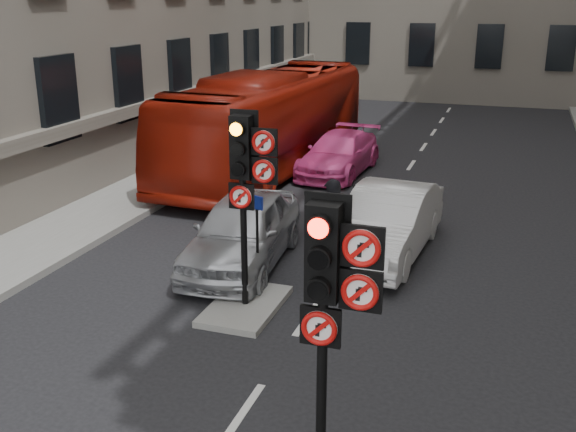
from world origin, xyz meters
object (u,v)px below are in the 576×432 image
Objects in this scene: car_pink at (339,154)px; bus_red at (270,121)px; car_silver at (242,231)px; motorcycle at (352,208)px; info_sign at (257,229)px; motorcyclist at (331,223)px; car_white at (387,222)px; signal_far at (247,168)px; signal_near at (331,285)px.

bus_red is (-2.28, -0.22, 0.96)m from car_pink.
car_silver is 8.18m from car_pink.
info_sign reaches higher than motorcycle.
motorcycle is 2.53m from motorcyclist.
car_silver is 1.90m from motorcyclist.
car_white is at bearing -156.71° from motorcyclist.
motorcyclist is at bearing 71.64° from signal_far.
signal_near reaches higher than car_pink.
info_sign is at bearing 40.33° from motorcyclist.
bus_red is at bearing -82.55° from motorcyclist.
signal_near is 5.61m from info_sign.
motorcyclist is at bearing 80.08° from info_sign.
signal_near is 1.91× the size of info_sign.
motorcycle is at bearing 97.29° from info_sign.
signal_far is 2.03× the size of motorcycle.
motorcyclist is (-1.75, 6.56, -1.62)m from signal_near.
signal_near reaches higher than info_sign.
motorcycle is (3.96, -4.92, -1.08)m from bus_red.
car_white is (-0.74, 7.57, -1.83)m from signal_near.
signal_far is 0.80× the size of car_pink.
signal_near is 7.82m from car_white.
motorcyclist is at bearing -57.90° from bus_red.
motorcyclist reaches higher than car_silver.
motorcycle is at bearing 132.00° from car_white.
motorcyclist is (0.14, -2.49, 0.44)m from motorcycle.
car_pink is at bearing 8.63° from bus_red.
info_sign is at bearing -102.29° from motorcycle.
motorcyclist is (1.81, 0.55, 0.21)m from car_silver.
motorcycle is at bearing -48.02° from bus_red.
bus_red is at bearing 101.02° from car_silver.
info_sign is (3.13, -9.23, -0.28)m from bus_red.
car_pink reaches higher than motorcycle.
car_silver is at bearing -70.80° from bus_red.
motorcycle is 4.46m from info_sign.
car_silver is 2.54× the size of motorcycle.
bus_red is (-2.29, 7.96, 0.85)m from car_silver.
info_sign reaches higher than motorcyclist.
car_silver is 0.39× the size of bus_red.
signal_far is 1.57m from info_sign.
car_pink is (-0.01, 8.18, -0.11)m from car_silver.
motorcyclist reaches higher than car_pink.
info_sign is (0.84, -9.45, 0.68)m from car_pink.
car_silver is 2.38× the size of info_sign.
signal_near is at bearing -64.15° from bus_red.
signal_near is 1.00× the size of signal_far.
car_pink is 9.51m from info_sign.
motorcycle is at bearing 82.00° from signal_far.
motorcyclist reaches higher than motorcycle.
car_silver is at bearing -120.02° from motorcycle.
car_pink is at bearing 95.41° from signal_far.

